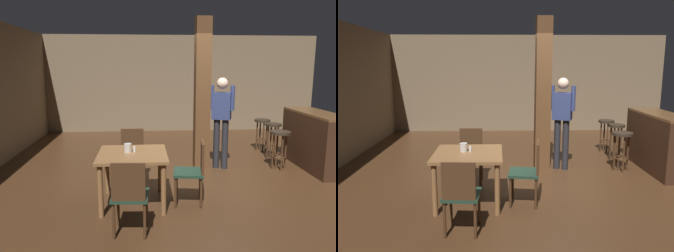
# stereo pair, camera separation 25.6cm
# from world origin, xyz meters

# --- Properties ---
(ground_plane) EXTENTS (10.80, 10.80, 0.00)m
(ground_plane) POSITION_xyz_m (0.00, 0.00, 0.00)
(ground_plane) COLOR #422816
(wall_back) EXTENTS (8.00, 0.10, 2.80)m
(wall_back) POSITION_xyz_m (0.00, 4.50, 1.40)
(wall_back) COLOR #756047
(wall_back) RESTS_ON ground_plane
(pillar) EXTENTS (0.28, 0.28, 2.80)m
(pillar) POSITION_xyz_m (-0.07, 0.84, 1.40)
(pillar) COLOR brown
(pillar) RESTS_ON ground_plane
(dining_table) EXTENTS (0.95, 0.95, 0.74)m
(dining_table) POSITION_xyz_m (-1.33, -0.78, 0.62)
(dining_table) COLOR brown
(dining_table) RESTS_ON ground_plane
(chair_south) EXTENTS (0.45, 0.45, 0.89)m
(chair_south) POSITION_xyz_m (-1.34, -1.66, 0.51)
(chair_south) COLOR #1E3828
(chair_south) RESTS_ON ground_plane
(chair_east) EXTENTS (0.47, 0.47, 0.89)m
(chair_east) POSITION_xyz_m (-0.47, -0.83, 0.51)
(chair_east) COLOR #1E3828
(chair_east) RESTS_ON ground_plane
(chair_north) EXTENTS (0.43, 0.43, 0.89)m
(chair_north) POSITION_xyz_m (-1.36, 0.06, 0.51)
(chair_north) COLOR #1E3828
(chair_north) RESTS_ON ground_plane
(napkin_cup) EXTENTS (0.11, 0.11, 0.12)m
(napkin_cup) POSITION_xyz_m (-1.40, -0.73, 0.80)
(napkin_cup) COLOR beige
(napkin_cup) RESTS_ON dining_table
(salt_shaker) EXTENTS (0.03, 0.03, 0.08)m
(salt_shaker) POSITION_xyz_m (-1.30, -0.71, 0.78)
(salt_shaker) COLOR silver
(salt_shaker) RESTS_ON dining_table
(standing_person) EXTENTS (0.46, 0.32, 1.72)m
(standing_person) POSITION_xyz_m (0.29, 0.74, 1.00)
(standing_person) COLOR navy
(standing_person) RESTS_ON ground_plane
(bar_counter) EXTENTS (0.56, 1.72, 1.07)m
(bar_counter) POSITION_xyz_m (2.01, 0.66, 0.55)
(bar_counter) COLOR brown
(bar_counter) RESTS_ON ground_plane
(bar_stool_near) EXTENTS (0.38, 0.38, 0.73)m
(bar_stool_near) POSITION_xyz_m (1.38, 0.59, 0.56)
(bar_stool_near) COLOR #2D2319
(bar_stool_near) RESTS_ON ground_plane
(bar_stool_mid) EXTENTS (0.32, 0.32, 0.75)m
(bar_stool_mid) POSITION_xyz_m (1.53, 1.29, 0.56)
(bar_stool_mid) COLOR #2D2319
(bar_stool_mid) RESTS_ON ground_plane
(bar_stool_far) EXTENTS (0.35, 0.35, 0.73)m
(bar_stool_far) POSITION_xyz_m (1.54, 1.95, 0.55)
(bar_stool_far) COLOR #2D2319
(bar_stool_far) RESTS_ON ground_plane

